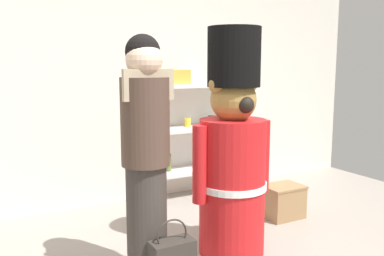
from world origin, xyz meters
TOP-DOWN VIEW (x-y plane):
  - back_wall at (0.00, 2.20)m, footprint 6.40×0.12m
  - merchandise_shelf at (0.96, 1.98)m, footprint 1.19×0.35m
  - teddy_bear_guard at (0.45, 0.58)m, footprint 0.68×0.52m
  - person_shopper at (-0.27, 0.54)m, footprint 0.34×0.32m
  - display_crate at (1.28, 0.95)m, footprint 0.37×0.28m

SIDE VIEW (x-z plane):
  - display_crate at x=1.28m, z-range 0.00..0.31m
  - teddy_bear_guard at x=0.45m, z-range -0.09..1.62m
  - merchandise_shelf at x=0.96m, z-range 0.02..1.58m
  - person_shopper at x=-0.27m, z-range 0.06..1.69m
  - back_wall at x=0.00m, z-range 0.00..2.60m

